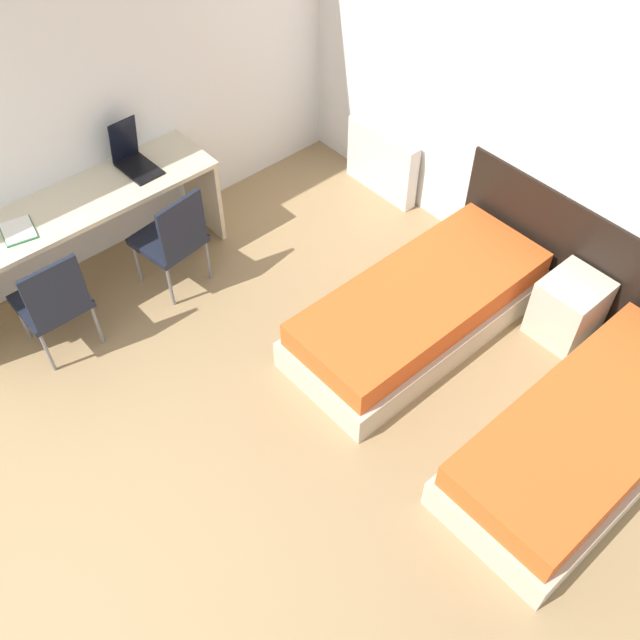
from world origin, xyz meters
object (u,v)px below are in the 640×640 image
object	(u,v)px
bed_near_door	(587,436)
chair_near_laptop	(173,237)
bed_near_window	(420,310)
nightstand	(568,308)
chair_near_notebook	(53,300)
laptop	(134,158)

from	to	relation	value
bed_near_door	chair_near_laptop	size ratio (longest dim) A/B	2.28
bed_near_window	chair_near_laptop	bearing A→B (deg)	-146.20
nightstand	chair_near_notebook	size ratio (longest dim) A/B	0.56
bed_near_window	bed_near_door	bearing A→B (deg)	0.00
nightstand	bed_near_door	bearing A→B (deg)	-47.92
bed_near_window	bed_near_door	distance (m)	1.41
laptop	chair_near_laptop	bearing A→B (deg)	-10.18
nightstand	chair_near_laptop	bearing A→B (deg)	-141.09
bed_near_window	chair_near_laptop	xyz separation A→B (m)	(-1.54, -1.03, 0.27)
bed_near_window	bed_near_door	xyz separation A→B (m)	(1.41, 0.00, 0.00)
chair_near_notebook	laptop	xyz separation A→B (m)	(-0.53, 1.03, 0.37)
bed_near_door	chair_near_laptop	xyz separation A→B (m)	(-2.95, -1.03, 0.27)
bed_near_window	laptop	distance (m)	2.37
bed_near_window	bed_near_door	size ratio (longest dim) A/B	1.00
bed_near_window	chair_near_notebook	world-z (taller)	chair_near_notebook
nightstand	bed_near_window	bearing A→B (deg)	-132.08
bed_near_window	chair_near_notebook	xyz separation A→B (m)	(-1.54, -1.99, 0.27)
bed_near_window	chair_near_notebook	size ratio (longest dim) A/B	2.28
laptop	nightstand	bearing A→B (deg)	30.01
nightstand	laptop	distance (m)	3.33
bed_near_window	laptop	size ratio (longest dim) A/B	5.52
nightstand	chair_near_notebook	world-z (taller)	chair_near_notebook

